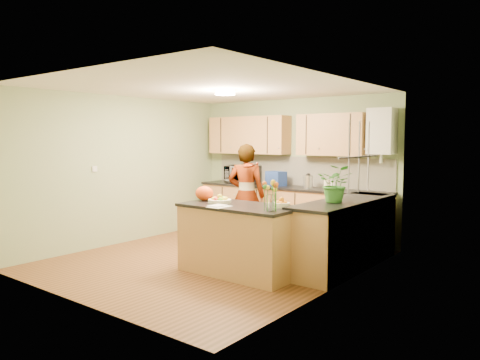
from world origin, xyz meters
The scene contains 28 objects.
floor centered at (0.00, 0.00, 0.00)m, with size 4.50×4.50×0.00m, color #533317.
ceiling centered at (0.00, 0.00, 2.50)m, with size 4.00×4.50×0.02m, color silver.
wall_back centered at (0.00, 2.25, 1.25)m, with size 4.00×0.02×2.50m, color #88A072.
wall_front centered at (0.00, -2.25, 1.25)m, with size 4.00×0.02×2.50m, color #88A072.
wall_left centered at (-2.00, 0.00, 1.25)m, with size 0.02×4.50×2.50m, color #88A072.
wall_right centered at (2.00, 0.00, 1.25)m, with size 0.02×4.50×2.50m, color #88A072.
back_counter centered at (0.10, 1.95, 0.47)m, with size 3.64×0.62×0.94m.
right_counter centered at (1.70, 0.85, 0.47)m, with size 0.62×2.24×0.94m.
splashback centered at (0.10, 2.23, 1.20)m, with size 3.60×0.02×0.52m, color white.
upper_cabinets centered at (-0.18, 2.08, 1.85)m, with size 3.20×0.34×0.70m.
boiler centered at (1.70, 2.09, 1.90)m, with size 0.40×0.30×0.86m.
window_right centered at (1.99, 0.60, 1.55)m, with size 0.01×1.30×1.05m.
light_switch centered at (-1.99, -0.60, 1.30)m, with size 0.02×0.09×0.09m, color silver.
ceiling_lamp centered at (0.00, 0.30, 2.46)m, with size 0.30×0.30×0.07m.
peninsula_island centered at (0.73, -0.27, 0.46)m, with size 1.59×0.82×0.91m.
fruit_dish centered at (0.38, -0.27, 0.96)m, with size 0.31×0.31×0.11m.
orange_bowl centered at (1.28, -0.12, 0.97)m, with size 0.21×0.21×0.12m.
flower_vase centered at (1.33, -0.45, 1.20)m, with size 0.23×0.23×0.43m.
orange_bag centered at (0.05, -0.22, 1.02)m, with size 0.27×0.23×0.20m, color #F14C13.
papers centered at (0.63, -0.57, 0.92)m, with size 0.21×0.29×0.01m, color silver.
violinist centered at (-0.15, 1.02, 0.85)m, with size 0.62×0.41×1.70m, color tan.
violin centered at (0.05, 0.80, 1.36)m, with size 0.60×0.24×0.12m, color #501605, non-canonical shape.
microwave centered at (-0.96, 1.97, 1.11)m, with size 0.61×0.41×0.34m, color silver.
blue_box centered at (-0.18, 1.94, 1.07)m, with size 0.32×0.24×0.26m, color #213D97.
kettle centered at (0.50, 1.91, 1.06)m, with size 0.16×0.16×0.30m.
jar_cream centered at (0.84, 1.95, 1.02)m, with size 0.10×0.10×0.16m, color #F8EEC7.
jar_white centered at (0.99, 1.90, 1.02)m, with size 0.11×0.11×0.16m, color silver.
potted_plant centered at (1.70, 0.54, 1.19)m, with size 0.45×0.39×0.50m, color #2F7226.
Camera 1 is at (4.47, -5.06, 1.78)m, focal length 35.00 mm.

